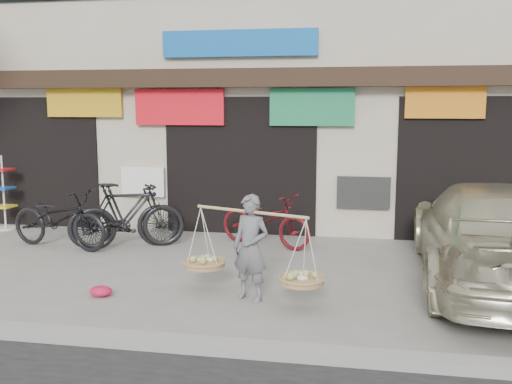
% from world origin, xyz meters
% --- Properties ---
extents(ground, '(70.00, 70.00, 0.00)m').
position_xyz_m(ground, '(0.00, 0.00, 0.00)').
color(ground, gray).
rests_on(ground, ground).
extents(kerb, '(70.00, 0.25, 0.12)m').
position_xyz_m(kerb, '(0.00, -2.00, 0.06)').
color(kerb, gray).
rests_on(kerb, ground).
extents(shophouse_block, '(14.00, 6.32, 7.00)m').
position_xyz_m(shophouse_block, '(-0.00, 6.42, 3.45)').
color(shophouse_block, '#C1B49C').
rests_on(shophouse_block, ground).
extents(street_vendor, '(1.95, 1.06, 1.40)m').
position_xyz_m(street_vendor, '(0.94, -0.36, 0.64)').
color(street_vendor, slate).
rests_on(street_vendor, ground).
extents(bike_0, '(2.15, 1.16, 1.07)m').
position_xyz_m(bike_0, '(-2.94, 1.74, 0.54)').
color(bike_0, black).
rests_on(bike_0, ground).
extents(bike_1, '(2.02, 1.29, 1.18)m').
position_xyz_m(bike_1, '(-1.81, 1.98, 0.59)').
color(bike_1, black).
rests_on(bike_1, ground).
extents(bike_2, '(1.96, 1.33, 0.97)m').
position_xyz_m(bike_2, '(0.66, 2.55, 0.49)').
color(bike_2, '#5F1016').
rests_on(bike_2, ground).
extents(bike_3, '(2.02, 1.29, 1.18)m').
position_xyz_m(bike_3, '(-1.71, 1.98, 0.59)').
color(bike_3, black).
rests_on(bike_3, ground).
extents(suv, '(2.34, 5.21, 1.48)m').
position_xyz_m(suv, '(4.22, 0.90, 0.74)').
color(suv, beige).
rests_on(suv, ground).
extents(display_rack, '(0.42, 0.42, 1.53)m').
position_xyz_m(display_rack, '(-4.85, 2.99, 0.61)').
color(display_rack, silver).
rests_on(display_rack, ground).
extents(red_bag, '(0.31, 0.25, 0.14)m').
position_xyz_m(red_bag, '(-1.07, -0.58, 0.07)').
color(red_bag, red).
rests_on(red_bag, ground).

